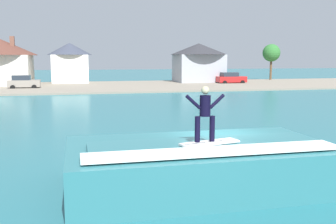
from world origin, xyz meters
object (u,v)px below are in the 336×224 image
object	(u,v)px
car_near_shore	(24,82)
wave_crest	(199,165)
tree_tall_bare	(271,53)
house_gabled_white	(199,61)
car_far_shore	(231,78)
house_small_cottage	(70,61)
surfboard	(210,143)
surfer	(205,111)

from	to	relation	value
car_near_shore	wave_crest	bearing A→B (deg)	-76.25
car_near_shore	tree_tall_bare	world-z (taller)	tree_tall_bare
car_near_shore	house_gabled_white	distance (m)	27.62
car_far_shore	house_small_cottage	bearing A→B (deg)	164.42
house_gabled_white	house_small_cottage	bearing A→B (deg)	172.40
car_near_shore	car_far_shore	size ratio (longest dim) A/B	0.89
surfboard	house_small_cottage	distance (m)	53.86
surfboard	house_gabled_white	world-z (taller)	house_gabled_white
wave_crest	surfboard	distance (m)	1.12
house_gabled_white	tree_tall_bare	xyz separation A→B (m)	(14.75, 3.17, 1.29)
surfer	house_gabled_white	size ratio (longest dim) A/B	0.18
house_gabled_white	tree_tall_bare	size ratio (longest dim) A/B	1.41
car_near_shore	surfboard	bearing A→B (deg)	-76.37
house_small_cottage	tree_tall_bare	bearing A→B (deg)	0.69
car_far_shore	house_small_cottage	distance (m)	25.68
car_near_shore	car_far_shore	xyz separation A→B (m)	(30.48, 3.36, 0.00)
tree_tall_bare	house_gabled_white	bearing A→B (deg)	-167.89
house_small_cottage	surfer	bearing A→B (deg)	-85.19
car_near_shore	house_gabled_white	world-z (taller)	house_gabled_white
surfboard	house_small_cottage	xyz separation A→B (m)	(-4.65, 53.62, 1.97)
car_far_shore	house_gabled_white	xyz separation A→B (m)	(-4.03, 4.12, 2.72)
car_far_shore	tree_tall_bare	bearing A→B (deg)	34.20
surfer	house_small_cottage	world-z (taller)	house_small_cottage
car_near_shore	house_gabled_white	size ratio (longest dim) A/B	0.43
house_small_cottage	wave_crest	bearing A→B (deg)	-85.07
surfboard	car_far_shore	world-z (taller)	car_far_shore
surfboard	house_small_cottage	size ratio (longest dim) A/B	0.27
wave_crest	house_gabled_white	distance (m)	52.73
surfer	house_gabled_white	world-z (taller)	house_gabled_white
wave_crest	house_small_cottage	world-z (taller)	house_small_cottage
surfer	tree_tall_bare	bearing A→B (deg)	60.28
wave_crest	house_small_cottage	distance (m)	53.17
car_near_shore	house_small_cottage	world-z (taller)	house_small_cottage
car_far_shore	surfer	bearing A→B (deg)	-113.28
surfer	house_small_cottage	size ratio (longest dim) A/B	0.23
car_near_shore	house_small_cottage	size ratio (longest dim) A/B	0.58
wave_crest	house_small_cottage	bearing A→B (deg)	94.93
house_gabled_white	house_small_cottage	xyz separation A→B (m)	(-20.57, 2.74, -0.12)
house_small_cottage	tree_tall_bare	size ratio (longest dim) A/B	1.06
car_far_shore	house_gabled_white	world-z (taller)	house_gabled_white
car_near_shore	house_small_cottage	xyz separation A→B (m)	(5.87, 10.22, 2.61)
wave_crest	house_small_cottage	size ratio (longest dim) A/B	1.16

